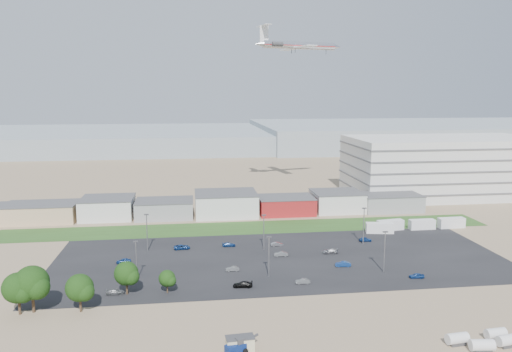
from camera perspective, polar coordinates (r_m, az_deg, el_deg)
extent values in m
plane|color=#8B7658|center=(116.36, 2.15, -12.70)|extent=(700.00, 700.00, 0.00)
cube|color=black|center=(135.62, 2.83, -9.42)|extent=(120.00, 50.00, 0.01)
cube|color=#2C4C1C|center=(165.18, -0.89, -5.92)|extent=(160.00, 16.00, 0.02)
cube|color=silver|center=(230.62, 20.58, 1.06)|extent=(80.00, 40.00, 25.00)
imported|color=navy|center=(131.41, 9.90, -9.88)|extent=(4.10, 1.79, 1.31)
imported|color=navy|center=(127.91, 17.88, -10.78)|extent=(3.69, 1.84, 1.21)
imported|color=black|center=(116.71, -1.53, -12.28)|extent=(4.71, 2.40, 1.31)
imported|color=#595B5E|center=(126.61, -2.71, -10.55)|extent=(3.41, 1.22, 1.12)
imported|color=navy|center=(136.36, -14.90, -9.35)|extent=(3.90, 1.94, 1.28)
imported|color=navy|center=(145.76, -3.12, -7.83)|extent=(3.88, 1.67, 1.11)
imported|color=#595B5E|center=(137.37, 2.87, -8.89)|extent=(3.89, 1.59, 1.25)
imported|color=navy|center=(153.79, 12.38, -7.08)|extent=(3.87, 1.82, 1.28)
imported|color=navy|center=(144.60, -8.46, -8.03)|extent=(4.77, 2.46, 1.29)
imported|color=#595B5E|center=(117.11, -15.79, -12.61)|extent=(4.03, 1.71, 1.16)
imported|color=#A5A5AA|center=(146.02, 2.41, -7.79)|extent=(3.53, 1.38, 1.14)
imported|color=#A5A5AA|center=(140.99, 8.46, -8.49)|extent=(4.54, 2.10, 1.29)
imported|color=#595B5E|center=(119.22, 5.36, -11.88)|extent=(3.45, 1.29, 1.13)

